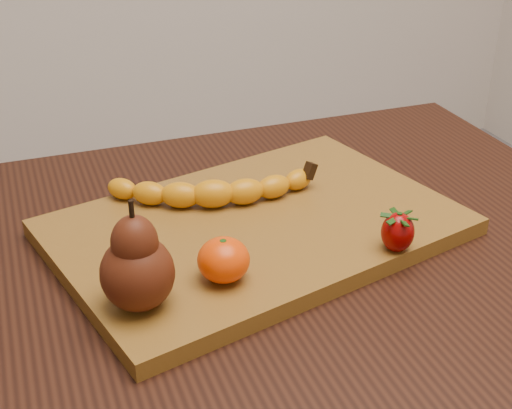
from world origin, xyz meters
name	(u,v)px	position (x,y,z in m)	size (l,w,h in m)	color
table	(221,332)	(0.00, 0.00, 0.66)	(1.00, 0.70, 0.76)	black
cutting_board	(256,227)	(0.06, 0.04, 0.77)	(0.45, 0.30, 0.02)	brown
banana	(213,194)	(0.02, 0.09, 0.80)	(0.22, 0.06, 0.03)	orange
pear	(136,255)	(-0.10, -0.08, 0.83)	(0.07, 0.07, 0.11)	#4F1E0C
mandarin	(224,260)	(-0.01, -0.06, 0.80)	(0.05, 0.05, 0.04)	#F74202
strawberry	(398,231)	(0.18, -0.07, 0.80)	(0.04, 0.04, 0.04)	#8B0403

